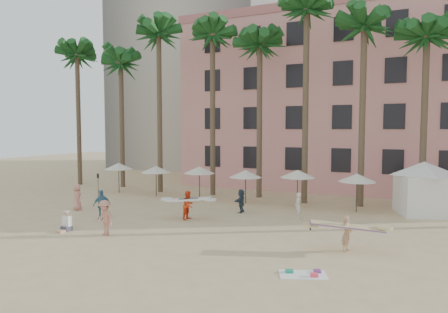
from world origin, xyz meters
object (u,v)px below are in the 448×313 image
object	(u,v)px
pink_hotel	(375,104)
carrier_white	(188,204)
cabana	(424,183)
carrier_yellow	(347,231)

from	to	relation	value
pink_hotel	carrier_white	distance (m)	23.09
pink_hotel	carrier_white	size ratio (longest dim) A/B	12.36
pink_hotel	cabana	world-z (taller)	pink_hotel
pink_hotel	carrier_white	bearing A→B (deg)	-114.89
pink_hotel	carrier_yellow	bearing A→B (deg)	-88.48
pink_hotel	cabana	bearing A→B (deg)	-71.73
pink_hotel	cabana	size ratio (longest dim) A/B	6.15
cabana	pink_hotel	bearing A→B (deg)	108.27
cabana	carrier_yellow	world-z (taller)	cabana
carrier_yellow	carrier_white	xyz separation A→B (m)	(-9.86, 2.59, -0.01)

